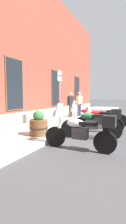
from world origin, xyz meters
TOP-DOWN VIEW (x-y plane):
  - ground_plane at (0.00, 0.00)m, footprint 140.00×140.00m
  - sidewalk at (0.00, 1.50)m, footprint 31.69×3.00m
  - motorcycle_silver_touring at (-1.99, -1.19)m, footprint 0.62×2.11m
  - motorcycle_green_touring at (-0.58, -1.13)m, footprint 0.82×2.16m
  - motorcycle_red_sport at (0.62, -0.93)m, footprint 0.62×2.07m
  - motorcycle_grey_naked at (2.05, -1.00)m, footprint 0.62×2.13m
  - pedestrian_dark_jacket at (3.93, 1.67)m, footprint 0.64×0.35m
  - pedestrian_tan_coat at (4.74, 1.34)m, footprint 0.62×0.39m
  - parking_sign at (0.49, 0.78)m, footprint 0.36×0.07m
  - barrel_planter at (-1.41, 0.67)m, footprint 0.68×0.68m

SIDE VIEW (x-z plane):
  - ground_plane at x=0.00m, z-range 0.00..0.00m
  - sidewalk at x=0.00m, z-range 0.00..0.12m
  - motorcycle_grey_naked at x=2.05m, z-range 0.00..0.96m
  - barrel_planter at x=-1.41m, z-range 0.03..0.94m
  - motorcycle_silver_touring at x=-1.99m, z-range -0.11..1.21m
  - motorcycle_green_touring at x=-0.58m, z-range -0.12..1.25m
  - motorcycle_red_sport at x=0.62m, z-range 0.05..1.10m
  - pedestrian_dark_jacket at x=3.93m, z-range 0.22..1.88m
  - pedestrian_tan_coat at x=4.74m, z-range 0.23..1.93m
  - parking_sign at x=0.49m, z-range 0.49..3.07m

